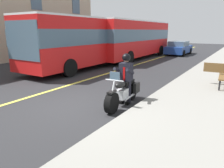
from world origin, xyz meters
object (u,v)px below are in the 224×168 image
motorcycle_main (123,92)px  car_silver (179,48)px  rider_main (126,74)px  bus_far (134,37)px  bus_near (91,39)px

motorcycle_main → car_silver: car_silver is taller
motorcycle_main → rider_main: bearing=-174.6°
motorcycle_main → rider_main: 0.61m
rider_main → motorcycle_main: bearing=5.4°
bus_far → car_silver: bearing=154.4°
car_silver → bus_far: bearing=-25.6°
motorcycle_main → rider_main: rider_main is taller
rider_main → bus_far: bearing=-155.0°
rider_main → bus_near: size_ratio=0.16×
rider_main → car_silver: bearing=-170.8°
bus_far → car_silver: size_ratio=2.40×
bus_far → car_silver: bus_far is taller
motorcycle_main → car_silver: 17.05m
rider_main → car_silver: 16.87m
bus_far → bus_near: bearing=-6.3°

